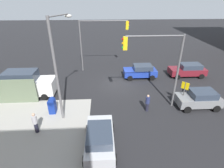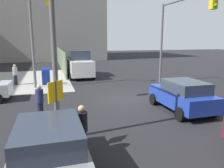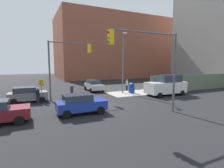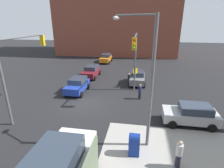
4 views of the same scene
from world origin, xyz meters
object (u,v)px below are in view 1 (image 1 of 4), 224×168
object	(u,v)px
coupe_silver	(100,138)
sedan_gray	(199,99)
pedestrian_crossing	(184,93)
pedestrian_walking_north	(147,103)
street_lamp_corner	(58,63)
traffic_signal_se_corner	(99,35)
pedestrian_waiting	(35,123)
mailbox_blue	(52,105)
coupe_blue	(141,71)
van_white_delivery	(26,84)
coupe_maroon	(188,70)
traffic_signal_nw_corner	(158,58)

from	to	relation	value
coupe_silver	sedan_gray	distance (m)	9.91
coupe_silver	pedestrian_crossing	size ratio (longest dim) A/B	2.45
pedestrian_walking_north	pedestrian_crossing	bearing A→B (deg)	76.97
street_lamp_corner	traffic_signal_se_corner	bearing A→B (deg)	-106.49
pedestrian_waiting	mailbox_blue	bearing A→B (deg)	-80.16
sedan_gray	pedestrian_walking_north	size ratio (longest dim) A/B	2.36
coupe_blue	van_white_delivery	bearing A→B (deg)	16.41
coupe_blue	van_white_delivery	distance (m)	12.81
mailbox_blue	pedestrian_walking_north	bearing A→B (deg)	178.60
coupe_blue	sedan_gray	xyz separation A→B (m)	(-3.98, 6.61, -0.00)
coupe_blue	pedestrian_waiting	xyz separation A→B (m)	(9.62, 9.22, 0.04)
pedestrian_crossing	coupe_maroon	bearing A→B (deg)	-56.25
street_lamp_corner	sedan_gray	bearing A→B (deg)	-176.81
coupe_silver	pedestrian_walking_north	size ratio (longest dim) A/B	2.49
traffic_signal_nw_corner	van_white_delivery	xyz separation A→B (m)	(12.12, -2.70, -3.31)
street_lamp_corner	pedestrian_waiting	distance (m)	4.63
van_white_delivery	pedestrian_walking_north	world-z (taller)	van_white_delivery
coupe_maroon	van_white_delivery	distance (m)	18.62
pedestrian_waiting	van_white_delivery	bearing A→B (deg)	-40.70
coupe_maroon	pedestrian_waiting	size ratio (longest dim) A/B	2.60
traffic_signal_nw_corner	street_lamp_corner	size ratio (longest dim) A/B	0.81
street_lamp_corner	coupe_blue	world-z (taller)	street_lamp_corner
traffic_signal_se_corner	coupe_silver	size ratio (longest dim) A/B	1.61
traffic_signal_se_corner	mailbox_blue	distance (m)	11.06
traffic_signal_nw_corner	pedestrian_crossing	xyz separation A→B (m)	(-3.14, -0.70, -3.74)
coupe_silver	coupe_blue	world-z (taller)	same
traffic_signal_se_corner	coupe_maroon	size ratio (longest dim) A/B	1.48
street_lamp_corner	pedestrian_walking_north	distance (m)	8.05
mailbox_blue	sedan_gray	size ratio (longest dim) A/B	0.38
street_lamp_corner	pedestrian_walking_north	world-z (taller)	street_lamp_corner
traffic_signal_se_corner	pedestrian_walking_north	size ratio (longest dim) A/B	4.02
traffic_signal_nw_corner	van_white_delivery	size ratio (longest dim) A/B	1.20
coupe_silver	traffic_signal_nw_corner	bearing A→B (deg)	-135.60
traffic_signal_se_corner	coupe_silver	bearing A→B (deg)	90.06
street_lamp_corner	sedan_gray	size ratio (longest dim) A/B	2.10
traffic_signal_nw_corner	street_lamp_corner	xyz separation A→B (m)	(7.72, 0.96, 0.11)
mailbox_blue	sedan_gray	bearing A→B (deg)	-179.10
traffic_signal_nw_corner	pedestrian_waiting	xyz separation A→B (m)	(9.46, 2.90, -3.72)
coupe_silver	van_white_delivery	xyz separation A→B (m)	(7.36, -7.36, 0.44)
coupe_silver	pedestrian_walking_north	bearing A→B (deg)	-136.00
sedan_gray	coupe_maroon	distance (m)	6.97
pedestrian_crossing	coupe_blue	bearing A→B (deg)	-0.59
traffic_signal_nw_corner	pedestrian_crossing	size ratio (longest dim) A/B	3.94
traffic_signal_nw_corner	coupe_blue	size ratio (longest dim) A/B	1.65
coupe_silver	van_white_delivery	bearing A→B (deg)	-44.98
sedan_gray	pedestrian_walking_north	distance (m)	4.82
traffic_signal_nw_corner	van_white_delivery	distance (m)	12.85
coupe_maroon	pedestrian_walking_north	world-z (taller)	coupe_maroon
traffic_signal_se_corner	mailbox_blue	bearing A→B (deg)	66.72
pedestrian_waiting	pedestrian_walking_north	world-z (taller)	pedestrian_waiting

